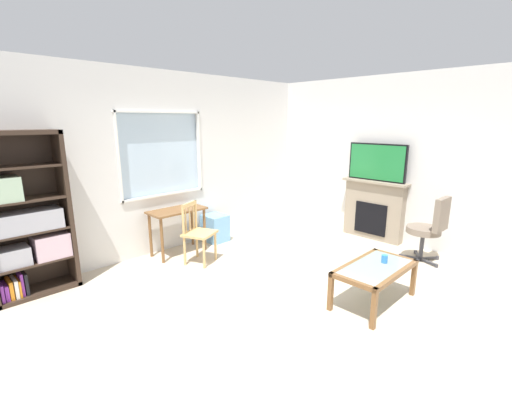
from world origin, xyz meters
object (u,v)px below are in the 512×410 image
object	(u,v)px
bookshelf	(25,223)
sippy_cup	(385,259)
plastic_drawer_unit	(215,228)
fireplace	(374,209)
desk_under_window	(177,217)
wooden_chair	(198,232)
office_chair	(430,226)
coffee_table	(375,272)
tv	(377,162)

from	to	relation	value
bookshelf	sippy_cup	world-z (taller)	bookshelf
plastic_drawer_unit	fireplace	distance (m)	2.81
bookshelf	plastic_drawer_unit	bearing A→B (deg)	-1.26
desk_under_window	wooden_chair	bearing A→B (deg)	-89.54
bookshelf	office_chair	size ratio (longest dim) A/B	1.95
bookshelf	coffee_table	xyz separation A→B (m)	(2.71, -3.03, -0.51)
fireplace	tv	xyz separation A→B (m)	(-0.02, -0.00, 0.83)
wooden_chair	plastic_drawer_unit	distance (m)	0.98
bookshelf	tv	xyz separation A→B (m)	(4.81, -1.92, 0.47)
coffee_table	sippy_cup	size ratio (longest dim) A/B	11.67
desk_under_window	wooden_chair	distance (m)	0.53
fireplace	coffee_table	xyz separation A→B (m)	(-2.12, -1.11, -0.14)
desk_under_window	sippy_cup	distance (m)	3.08
wooden_chair	bookshelf	bearing A→B (deg)	162.41
wooden_chair	plastic_drawer_unit	world-z (taller)	wooden_chair
office_chair	coffee_table	size ratio (longest dim) A/B	0.95
bookshelf	fireplace	size ratio (longest dim) A/B	1.70
fireplace	desk_under_window	bearing A→B (deg)	147.65
wooden_chair	coffee_table	world-z (taller)	wooden_chair
wooden_chair	office_chair	bearing A→B (deg)	-45.06
bookshelf	tv	world-z (taller)	bookshelf
office_chair	sippy_cup	size ratio (longest dim) A/B	11.11
fireplace	coffee_table	world-z (taller)	fireplace
tv	wooden_chair	bearing A→B (deg)	155.49
office_chair	sippy_cup	bearing A→B (deg)	-179.17
plastic_drawer_unit	tv	xyz separation A→B (m)	(2.07, -1.86, 1.13)
bookshelf	wooden_chair	distance (m)	2.12
tv	sippy_cup	world-z (taller)	tv
fireplace	coffee_table	bearing A→B (deg)	-152.43
office_chair	wooden_chair	bearing A→B (deg)	134.94
coffee_table	wooden_chair	bearing A→B (deg)	106.97
bookshelf	fireplace	xyz separation A→B (m)	(4.83, -1.92, -0.36)
bookshelf	tv	distance (m)	5.20
desk_under_window	office_chair	bearing A→B (deg)	-50.56
coffee_table	plastic_drawer_unit	bearing A→B (deg)	89.31
desk_under_window	plastic_drawer_unit	distance (m)	0.85
bookshelf	coffee_table	bearing A→B (deg)	-48.14
office_chair	sippy_cup	distance (m)	1.49
wooden_chair	tv	xyz separation A→B (m)	(2.83, -1.29, 0.90)
wooden_chair	coffee_table	distance (m)	2.51
wooden_chair	sippy_cup	bearing A→B (deg)	-69.57
fireplace	office_chair	xyz separation A→B (m)	(-0.46, -1.11, 0.03)
desk_under_window	office_chair	xyz separation A→B (m)	(2.40, -2.92, -0.03)
plastic_drawer_unit	coffee_table	xyz separation A→B (m)	(-0.04, -2.97, 0.15)
plastic_drawer_unit	office_chair	size ratio (longest dim) A/B	0.46
bookshelf	fireplace	bearing A→B (deg)	-21.67
desk_under_window	fireplace	size ratio (longest dim) A/B	0.76
plastic_drawer_unit	tv	world-z (taller)	tv
wooden_chair	plastic_drawer_unit	xyz separation A→B (m)	(0.77, 0.57, -0.23)
wooden_chair	plastic_drawer_unit	size ratio (longest dim) A/B	1.94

